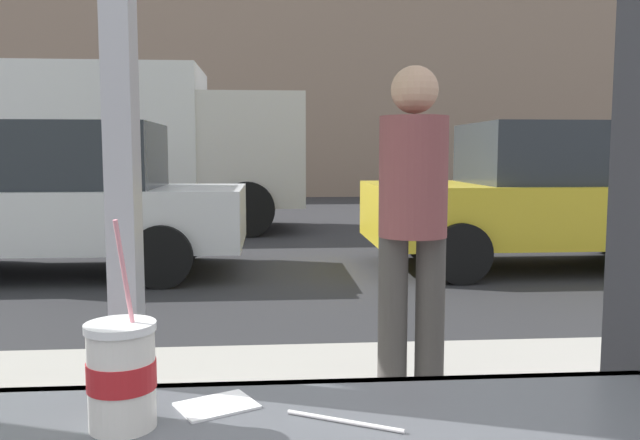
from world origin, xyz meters
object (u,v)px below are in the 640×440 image
object	(u,v)px
soda_cup_right	(122,374)
parked_car_white	(58,198)
parked_car_yellow	(552,195)
pedestrian	(413,217)
box_truck	(117,142)

from	to	relation	value
soda_cup_right	parked_car_white	size ratio (longest dim) A/B	0.08
parked_car_white	parked_car_yellow	size ratio (longest dim) A/B	0.99
pedestrian	soda_cup_right	bearing A→B (deg)	-113.75
parked_car_yellow	box_truck	xyz separation A→B (m)	(-5.96, 4.11, 0.68)
soda_cup_right	box_truck	xyz separation A→B (m)	(-2.39, 10.64, 0.51)
box_truck	parked_car_yellow	bearing A→B (deg)	-34.60
soda_cup_right	pedestrian	bearing A→B (deg)	66.25
parked_car_white	box_truck	xyz separation A→B (m)	(-0.25, 4.11, 0.69)
parked_car_white	box_truck	distance (m)	4.18
parked_car_white	parked_car_yellow	distance (m)	5.71
box_truck	pedestrian	distance (m)	9.23
soda_cup_right	parked_car_white	xyz separation A→B (m)	(-2.14, 6.53, -0.18)
box_truck	soda_cup_right	bearing A→B (deg)	-77.35
parked_car_white	pedestrian	size ratio (longest dim) A/B	2.55
parked_car_white	pedestrian	world-z (taller)	pedestrian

